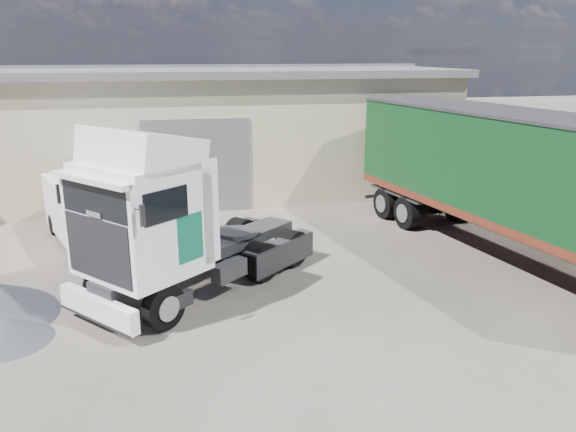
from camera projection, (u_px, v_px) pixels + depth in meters
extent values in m
plane|color=#2B2823|center=(315.00, 323.00, 12.86)|extent=(120.00, 120.00, 0.00)
cube|color=#B3AC8A|center=(101.00, 130.00, 25.94)|extent=(30.00, 12.00, 5.00)
cube|color=#525456|center=(96.00, 71.00, 25.20)|extent=(30.60, 12.60, 0.30)
cube|color=#525456|center=(197.00, 167.00, 21.31)|extent=(4.00, 0.08, 3.60)
cube|color=#525456|center=(95.00, 67.00, 25.14)|extent=(30.60, 0.40, 0.15)
cylinder|color=black|center=(133.00, 295.00, 13.11)|extent=(2.40, 2.54, 1.05)
cylinder|color=black|center=(233.00, 254.00, 15.78)|extent=(2.43, 2.57, 1.05)
cylinder|color=black|center=(264.00, 241.00, 16.84)|extent=(2.43, 2.57, 1.05)
cube|color=#2D2D30|center=(205.00, 252.00, 14.83)|extent=(5.54, 4.97, 0.30)
cube|color=white|center=(98.00, 308.00, 12.38)|extent=(1.85, 2.08, 0.55)
cube|color=white|center=(139.00, 221.00, 12.89)|extent=(3.35, 3.37, 2.43)
cube|color=black|center=(98.00, 249.00, 12.11)|extent=(1.48, 1.69, 1.39)
cube|color=black|center=(94.00, 200.00, 11.82)|extent=(1.50, 1.72, 0.75)
cube|color=white|center=(141.00, 152.00, 12.60)|extent=(3.07, 3.12, 1.22)
cube|color=#0C5A45|center=(121.00, 219.00, 13.99)|extent=(0.57, 0.50, 1.09)
cube|color=#0C5A45|center=(191.00, 238.00, 12.55)|extent=(0.57, 0.50, 1.09)
cylinder|color=#2D2D30|center=(237.00, 233.00, 15.77)|extent=(1.54, 1.54, 0.12)
cylinder|color=black|center=(424.00, 205.00, 20.70)|extent=(2.92, 1.62, 1.15)
cube|color=#2D2D30|center=(512.00, 227.00, 16.70)|extent=(3.16, 12.94, 0.38)
cube|color=#5D2615|center=(514.00, 216.00, 16.60)|extent=(4.97, 13.27, 0.26)
cube|color=black|center=(520.00, 164.00, 16.16)|extent=(4.97, 13.27, 2.82)
cube|color=#2D2D30|center=(526.00, 114.00, 15.76)|extent=(5.05, 13.35, 0.09)
cylinder|color=black|center=(107.00, 247.00, 16.84)|extent=(2.12, 1.34, 0.69)
cylinder|color=black|center=(81.00, 220.00, 19.54)|extent=(2.12, 1.34, 0.69)
cube|color=white|center=(91.00, 211.00, 17.98)|extent=(3.52, 5.19, 1.77)
cube|color=white|center=(108.00, 228.00, 16.39)|extent=(2.14, 1.55, 1.15)
cube|color=black|center=(104.00, 207.00, 16.39)|extent=(1.74, 0.71, 0.63)
cone|color=#20232A|center=(7.00, 330.00, 12.02)|extent=(2.24, 2.24, 0.53)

